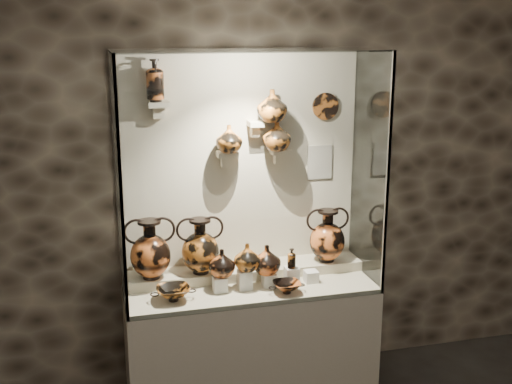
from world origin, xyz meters
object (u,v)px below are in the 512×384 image
kylix_left (173,292)px  ovoid_vase_a (229,139)px  amphora_left (150,249)px  amphora_right (327,235)px  jug_b (247,257)px  ovoid_vase_b (272,106)px  jug_a (222,263)px  ovoid_vase_c (277,136)px  lekythos_small (292,257)px  kylix_right (287,286)px  lekythos_tall (155,78)px  amphora_mid (200,246)px  jug_c (267,260)px

kylix_left → ovoid_vase_a: ovoid_vase_a is taller
amphora_left → amphora_right: (1.26, 0.01, -0.01)m
jug_b → ovoid_vase_b: 1.03m
jug_a → ovoid_vase_c: size_ratio=0.91×
jug_a → lekythos_small: bearing=3.6°
ovoid_vase_a → ovoid_vase_b: bearing=14.9°
amphora_right → jug_a: size_ratio=2.06×
kylix_right → lekythos_tall: lekythos_tall is taller
kylix_right → ovoid_vase_c: size_ratio=1.16×
amphora_mid → jug_c: size_ratio=1.93×
lekythos_tall → ovoid_vase_a: (0.48, -0.03, -0.41)m
jug_b → kylix_right: jug_b is taller
lekythos_small → jug_a: bearing=-173.5°
amphora_right → kylix_left: bearing=-173.1°
kylix_left → jug_b: bearing=-13.0°
jug_a → ovoid_vase_b: ovoid_vase_b is taller
jug_a → ovoid_vase_a: bearing=72.5°
lekythos_tall → lekythos_small: bearing=-5.8°
kylix_left → ovoid_vase_b: ovoid_vase_b is taller
amphora_left → ovoid_vase_b: bearing=25.0°
lekythos_small → ovoid_vase_c: bearing=107.8°
lekythos_tall → ovoid_vase_c: size_ratio=1.53×
lekythos_tall → ovoid_vase_b: bearing=10.3°
kylix_right → ovoid_vase_c: (0.04, 0.38, 0.94)m
ovoid_vase_a → lekythos_small: bearing=-18.3°
amphora_right → jug_a: amphora_right is taller
ovoid_vase_a → amphora_mid: bearing=-145.9°
ovoid_vase_b → lekythos_small: bearing=-76.8°
lekythos_small → jug_b: bearing=-173.1°
ovoid_vase_b → ovoid_vase_c: ovoid_vase_b is taller
kylix_left → ovoid_vase_a: size_ratio=1.50×
jug_c → lekythos_small: (0.17, -0.02, 0.01)m
jug_a → kylix_right: 0.46m
jug_b → lekythos_tall: (-0.54, 0.28, 1.17)m
lekythos_small → lekythos_tall: size_ratio=0.51×
amphora_mid → amphora_right: 0.92m
kylix_left → ovoid_vase_b: bearing=1.3°
kylix_right → lekythos_tall: 1.61m
jug_a → ovoid_vase_a: ovoid_vase_a is taller
amphora_right → ovoid_vase_c: (-0.37, 0.06, 0.73)m
lekythos_tall → ovoid_vase_a: lekythos_tall is taller
jug_b → kylix_right: size_ratio=0.79×
kylix_left → jug_a: bearing=-6.8°
kylix_left → lekythos_tall: lekythos_tall is taller
jug_b → kylix_right: (0.23, -0.14, -0.18)m
amphora_mid → ovoid_vase_c: bearing=29.1°
ovoid_vase_b → ovoid_vase_c: (0.04, 0.01, -0.21)m
kylix_left → kylix_right: kylix_left is taller
amphora_mid → kylix_left: size_ratio=1.39×
amphora_left → jug_a: size_ratio=2.20×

